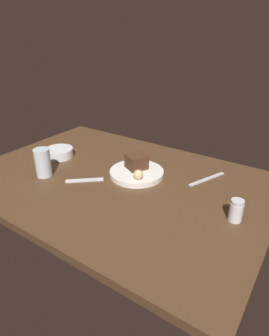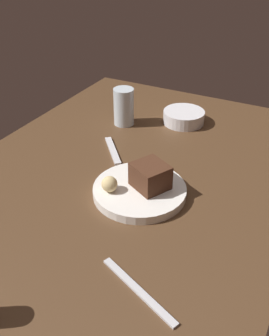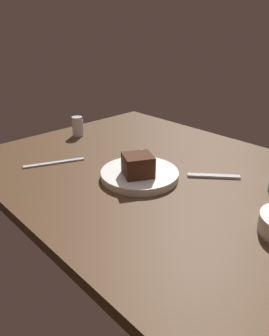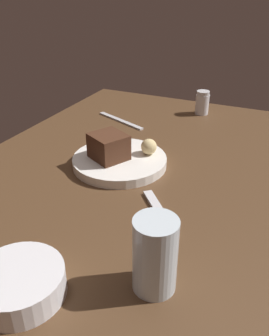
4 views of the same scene
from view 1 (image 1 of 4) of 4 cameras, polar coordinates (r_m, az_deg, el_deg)
The scene contains 9 objects.
dining_table at distance 117.38cm, azimuth -3.71°, elevation -2.75°, with size 120.00×84.00×3.00cm, color #4C331E.
dessert_plate at distance 118.50cm, azimuth 0.43°, elevation -0.98°, with size 22.37×22.37×2.14cm, color white.
chocolate_cake_slice at distance 118.95cm, azimuth 0.41°, elevation 1.31°, with size 7.32×7.83×5.97cm, color #472819.
bread_roll at distance 110.78cm, azimuth 0.77°, elevation -1.32°, with size 3.80×3.80×3.80cm, color #DBC184.
salt_shaker at distance 96.12cm, azimuth 19.61°, elevation -8.01°, with size 4.30×4.30×7.53cm.
water_glass at distance 122.02cm, azimuth -17.81°, elevation 1.03°, with size 6.44×6.44×11.78cm, color silver.
side_bowl at distance 139.89cm, azimuth -14.82°, elevation 2.99°, with size 13.19×13.19×4.06cm, color silver.
dessert_spoon at distance 116.12cm, azimuth -9.92°, elevation -2.43°, with size 15.00×1.80×0.70cm, color silver.
butter_knife at distance 119.15cm, azimuth 14.26°, elevation -2.15°, with size 19.00×1.40×0.50cm, color silver.
Camera 1 is at (63.56, -80.46, 58.64)cm, focal length 30.53 mm.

